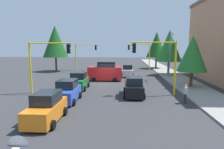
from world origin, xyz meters
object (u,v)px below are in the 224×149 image
(traffic_signal_near_right, at_px, (47,57))
(tree_opposite_side, at_px, (55,42))
(delivery_van_red, at_px, (105,72))
(pedestrian_crossing, at_px, (185,93))
(car_white, at_px, (127,71))
(tree_roadside_near, at_px, (193,53))
(car_orange, at_px, (46,108))
(traffic_signal_near_left, at_px, (157,57))
(tree_roadside_far, at_px, (157,45))
(traffic_signal_far_left, at_px, (140,52))
(car_blue, at_px, (67,92))
(traffic_signal_far_right, at_px, (85,52))
(street_lamp_curbside, at_px, (170,50))
(tree_roadside_mid, at_px, (169,46))
(car_black, at_px, (134,87))
(car_green, at_px, (79,81))

(traffic_signal_near_right, distance_m, tree_opposite_side, 18.88)
(delivery_van_red, height_order, pedestrian_crossing, delivery_van_red)
(tree_opposite_side, height_order, car_white, tree_opposite_side)
(tree_roadside_near, height_order, car_orange, tree_roadside_near)
(traffic_signal_near_left, xyz_separation_m, tree_roadside_far, (-24.00, 3.83, 1.33))
(traffic_signal_near_right, distance_m, tree_roadside_near, 16.65)
(pedestrian_crossing, bearing_deg, traffic_signal_near_right, -102.15)
(traffic_signal_far_left, height_order, car_blue, traffic_signal_far_left)
(tree_opposite_side, bearing_deg, traffic_signal_far_right, 110.49)
(street_lamp_curbside, bearing_deg, traffic_signal_near_left, -20.16)
(traffic_signal_near_right, height_order, car_orange, traffic_signal_near_right)
(tree_opposite_side, height_order, car_blue, tree_opposite_side)
(delivery_van_red, bearing_deg, street_lamp_curbside, 99.58)
(car_orange, bearing_deg, tree_roadside_mid, 149.40)
(tree_roadside_near, height_order, pedestrian_crossing, tree_roadside_near)
(traffic_signal_near_left, relative_size, car_black, 1.35)
(pedestrian_crossing, bearing_deg, traffic_signal_far_left, -174.80)
(tree_opposite_side, distance_m, car_green, 18.30)
(tree_roadside_near, xyz_separation_m, pedestrian_crossing, (6.88, -2.76, -3.23))
(traffic_signal_far_right, xyz_separation_m, tree_opposite_side, (2.00, -5.35, 2.02))
(tree_roadside_far, bearing_deg, traffic_signal_near_left, -9.06)
(tree_roadside_far, relative_size, car_black, 1.95)
(car_blue, xyz_separation_m, car_green, (-5.21, -0.14, -0.00))
(traffic_signal_far_right, xyz_separation_m, tree_roadside_near, (16.00, 16.15, 0.32))
(traffic_signal_far_right, height_order, car_green, traffic_signal_far_right)
(traffic_signal_far_right, distance_m, street_lamp_curbside, 18.13)
(car_white, bearing_deg, traffic_signal_far_right, -132.12)
(traffic_signal_far_right, bearing_deg, car_white, 47.88)
(tree_roadside_near, distance_m, delivery_van_red, 11.90)
(traffic_signal_near_left, xyz_separation_m, pedestrian_crossing, (2.88, 2.07, -3.00))
(delivery_van_red, distance_m, car_blue, 11.16)
(tree_opposite_side, bearing_deg, pedestrian_crossing, 41.90)
(tree_roadside_far, distance_m, car_orange, 34.27)
(car_green, bearing_deg, delivery_van_red, 155.36)
(traffic_signal_far_right, height_order, traffic_signal_far_left, traffic_signal_far_left)
(tree_roadside_mid, height_order, pedestrian_crossing, tree_roadside_mid)
(street_lamp_curbside, distance_m, car_white, 7.59)
(traffic_signal_far_right, height_order, car_white, traffic_signal_far_right)
(tree_roadside_far, height_order, pedestrian_crossing, tree_roadside_far)
(tree_roadside_mid, bearing_deg, delivery_van_red, -59.88)
(traffic_signal_near_left, xyz_separation_m, car_white, (-12.22, -2.71, -3.02))
(traffic_signal_near_right, xyz_separation_m, traffic_signal_near_left, (0.00, 11.33, 0.05))
(car_green, height_order, car_orange, same)
(tree_roadside_near, relative_size, car_blue, 1.61)
(car_black, xyz_separation_m, car_orange, (7.10, -6.17, -0.00))
(tree_roadside_near, bearing_deg, tree_roadside_far, -177.14)
(traffic_signal_near_left, height_order, pedestrian_crossing, traffic_signal_near_left)
(tree_roadside_mid, xyz_separation_m, car_green, (11.67, -12.94, -4.14))
(car_blue, relative_size, car_green, 1.05)
(traffic_signal_far_right, bearing_deg, tree_roadside_near, 45.27)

